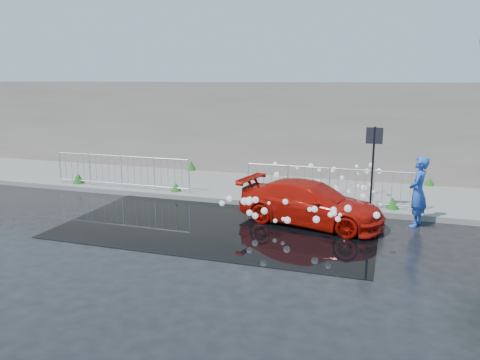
% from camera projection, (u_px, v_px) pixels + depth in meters
% --- Properties ---
extents(ground, '(90.00, 90.00, 0.00)m').
position_uv_depth(ground, '(189.00, 233.00, 11.67)').
color(ground, black).
rests_on(ground, ground).
extents(pavement, '(30.00, 4.00, 0.15)m').
position_uv_depth(pavement, '(248.00, 187.00, 16.30)').
color(pavement, gray).
rests_on(pavement, ground).
extents(curb, '(30.00, 0.25, 0.16)m').
position_uv_depth(curb, '(229.00, 201.00, 14.44)').
color(curb, gray).
rests_on(curb, ground).
extents(retaining_wall, '(30.00, 0.60, 3.50)m').
position_uv_depth(retaining_wall, '(265.00, 129.00, 17.95)').
color(retaining_wall, '#696058').
rests_on(retaining_wall, pavement).
extents(puddle, '(8.00, 5.00, 0.01)m').
position_uv_depth(puddle, '(222.00, 223.00, 12.45)').
color(puddle, black).
rests_on(puddle, ground).
extents(sign_post, '(0.45, 0.06, 2.50)m').
position_uv_depth(sign_post, '(373.00, 155.00, 12.91)').
color(sign_post, black).
rests_on(sign_post, ground).
extents(railing_left, '(5.05, 0.05, 1.10)m').
position_uv_depth(railing_left, '(121.00, 170.00, 15.84)').
color(railing_left, silver).
rests_on(railing_left, pavement).
extents(railing_right, '(5.05, 0.05, 1.10)m').
position_uv_depth(railing_right, '(329.00, 185.00, 13.71)').
color(railing_right, silver).
rests_on(railing_right, pavement).
extents(weeds, '(12.17, 3.93, 0.39)m').
position_uv_depth(weeds, '(231.00, 182.00, 15.93)').
color(weeds, '#134312').
rests_on(weeds, pavement).
extents(water_spray, '(3.58, 5.45, 1.05)m').
position_uv_depth(water_spray, '(312.00, 193.00, 12.67)').
color(water_spray, white).
rests_on(water_spray, ground).
extents(red_car, '(4.12, 2.37, 1.12)m').
position_uv_depth(red_car, '(310.00, 203.00, 12.35)').
color(red_car, '#AC0F06').
rests_on(red_car, ground).
extents(person, '(0.59, 0.76, 1.84)m').
position_uv_depth(person, '(418.00, 192.00, 12.06)').
color(person, blue).
rests_on(person, ground).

